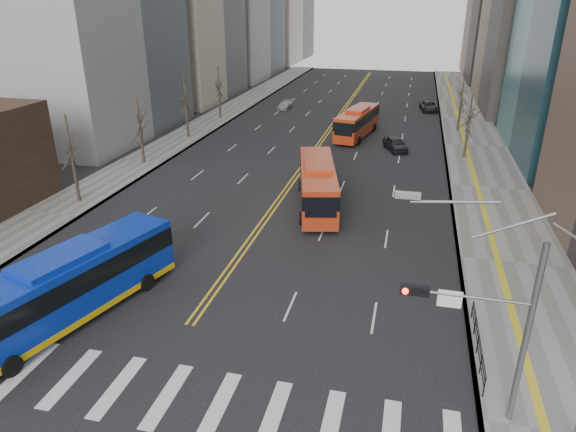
{
  "coord_description": "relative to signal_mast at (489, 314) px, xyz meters",
  "views": [
    {
      "loc": [
        10.31,
        -15.47,
        15.75
      ],
      "look_at": [
        3.86,
        10.9,
        4.14
      ],
      "focal_mm": 32.0,
      "sensor_mm": 36.0,
      "label": 1
    }
  ],
  "objects": [
    {
      "name": "blue_bus",
      "position": [
        -20.08,
        2.0,
        -2.85
      ],
      "size": [
        6.38,
        13.52,
        3.83
      ],
      "color": "#0A28A3",
      "rests_on": "ground"
    },
    {
      "name": "car_dark_far",
      "position": [
        -1.27,
        62.37,
        -4.18
      ],
      "size": [
        2.9,
        5.16,
        1.36
      ],
      "primitive_type": "imported",
      "rotation": [
        0.0,
        0.0,
        0.14
      ],
      "color": "black",
      "rests_on": "ground"
    },
    {
      "name": "signal_mast",
      "position": [
        0.0,
        0.0,
        0.0
      ],
      "size": [
        5.37,
        0.37,
        9.39
      ],
      "color": "slate",
      "rests_on": "ground"
    },
    {
      "name": "centerline",
      "position": [
        -13.77,
        53.0,
        -4.85
      ],
      "size": [
        0.55,
        100.0,
        0.01
      ],
      "color": "gold",
      "rests_on": "ground"
    },
    {
      "name": "ground",
      "position": [
        -13.77,
        -2.0,
        -4.86
      ],
      "size": [
        220.0,
        220.0,
        0.0
      ],
      "primitive_type": "plane",
      "color": "black"
    },
    {
      "name": "red_bus_near",
      "position": [
        -10.42,
        20.94,
        -2.81
      ],
      "size": [
        5.27,
        11.95,
        3.68
      ],
      "color": "#B13012",
      "rests_on": "ground"
    },
    {
      "name": "car_white",
      "position": [
        -21.57,
        5.1,
        -4.21
      ],
      "size": [
        2.01,
        4.12,
        1.3
      ],
      "primitive_type": "imported",
      "rotation": [
        0.0,
        0.0,
        0.17
      ],
      "color": "silver",
      "rests_on": "ground"
    },
    {
      "name": "street_trees",
      "position": [
        -20.94,
        32.55,
        0.02
      ],
      "size": [
        35.2,
        47.2,
        7.6
      ],
      "color": "#2C231B",
      "rests_on": "ground"
    },
    {
      "name": "sidewalk_right",
      "position": [
        3.73,
        43.0,
        -4.78
      ],
      "size": [
        7.0,
        130.0,
        0.15
      ],
      "primitive_type": "cube",
      "color": "slate",
      "rests_on": "ground"
    },
    {
      "name": "pedestrian_railing",
      "position": [
        0.53,
        4.0,
        -4.03
      ],
      "size": [
        0.06,
        6.06,
        1.02
      ],
      "color": "black",
      "rests_on": "sidewalk_right"
    },
    {
      "name": "red_bus_far",
      "position": [
        -9.93,
        44.31,
        -2.9
      ],
      "size": [
        4.39,
        11.34,
        3.51
      ],
      "color": "#B13012",
      "rests_on": "ground"
    },
    {
      "name": "car_silver",
      "position": [
        -22.61,
        58.73,
        -4.27
      ],
      "size": [
        1.74,
        4.07,
        1.17
      ],
      "primitive_type": "imported",
      "rotation": [
        0.0,
        0.0,
        -0.03
      ],
      "color": "#A0A0A5",
      "rests_on": "ground"
    },
    {
      "name": "crosswalk",
      "position": [
        -13.77,
        -2.0,
        -4.85
      ],
      "size": [
        26.7,
        4.0,
        0.01
      ],
      "color": "silver",
      "rests_on": "ground"
    },
    {
      "name": "sidewalk_left",
      "position": [
        -30.27,
        43.0,
        -4.78
      ],
      "size": [
        5.0,
        130.0,
        0.15
      ],
      "primitive_type": "cube",
      "color": "slate",
      "rests_on": "ground"
    },
    {
      "name": "car_dark_mid",
      "position": [
        -5.05,
        39.18,
        -4.11
      ],
      "size": [
        3.35,
        4.73,
        1.5
      ],
      "primitive_type": "imported",
      "rotation": [
        0.0,
        0.0,
        0.4
      ],
      "color": "black",
      "rests_on": "ground"
    }
  ]
}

